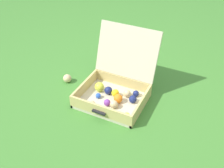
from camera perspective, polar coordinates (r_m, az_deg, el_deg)
name	(u,v)px	position (r m, az deg, el deg)	size (l,w,h in m)	color
ground_plane	(109,97)	(2.25, -0.63, -2.84)	(16.00, 16.00, 0.00)	#3D7A2D
open_suitcase	(116,86)	(2.19, 0.93, -0.36)	(0.53, 0.61, 0.54)	beige
stray_ball_on_grass	(67,78)	(2.43, -9.59, 1.20)	(0.08, 0.08, 0.08)	#D1B784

